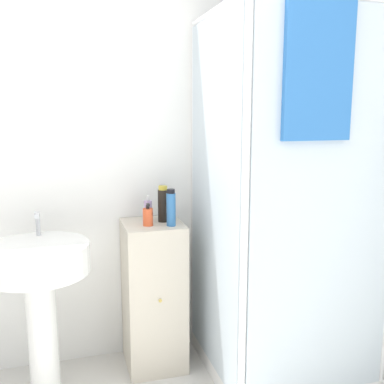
# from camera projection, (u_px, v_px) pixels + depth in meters

# --- Properties ---
(wall_back) EXTENTS (6.40, 0.06, 2.50)m
(wall_back) POSITION_uv_depth(u_px,v_px,m) (54.00, 160.00, 2.61)
(wall_back) COLOR white
(wall_back) RESTS_ON ground_plane
(shower_enclosure) EXTENTS (0.85, 0.88, 2.05)m
(shower_enclosure) POSITION_uv_depth(u_px,v_px,m) (277.00, 280.00, 2.54)
(shower_enclosure) COLOR white
(shower_enclosure) RESTS_ON ground_plane
(vanity_cabinet) EXTENTS (0.34, 0.38, 0.89)m
(vanity_cabinet) POSITION_uv_depth(u_px,v_px,m) (154.00, 295.00, 2.69)
(vanity_cabinet) COLOR beige
(vanity_cabinet) RESTS_ON ground_plane
(sink) EXTENTS (0.52, 0.52, 1.00)m
(sink) POSITION_uv_depth(u_px,v_px,m) (40.00, 283.00, 2.30)
(sink) COLOR white
(sink) RESTS_ON ground_plane
(soap_dispenser) EXTENTS (0.06, 0.06, 0.13)m
(soap_dispenser) POSITION_uv_depth(u_px,v_px,m) (148.00, 217.00, 2.55)
(soap_dispenser) COLOR #E5562D
(soap_dispenser) RESTS_ON vanity_cabinet
(shampoo_bottle_tall_black) EXTENTS (0.06, 0.06, 0.21)m
(shampoo_bottle_tall_black) POSITION_uv_depth(u_px,v_px,m) (163.00, 204.00, 2.63)
(shampoo_bottle_tall_black) COLOR black
(shampoo_bottle_tall_black) RESTS_ON vanity_cabinet
(shampoo_bottle_blue) EXTENTS (0.05, 0.05, 0.21)m
(shampoo_bottle_blue) POSITION_uv_depth(u_px,v_px,m) (171.00, 208.00, 2.53)
(shampoo_bottle_blue) COLOR #2D66A3
(shampoo_bottle_blue) RESTS_ON vanity_cabinet
(lotion_bottle_white) EXTENTS (0.05, 0.05, 0.16)m
(lotion_bottle_white) POSITION_uv_depth(u_px,v_px,m) (148.00, 210.00, 2.64)
(lotion_bottle_white) COLOR #B299C6
(lotion_bottle_white) RESTS_ON vanity_cabinet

